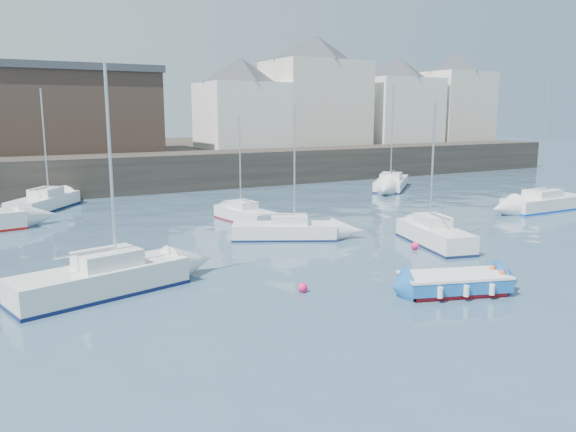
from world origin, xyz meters
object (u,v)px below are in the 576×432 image
sailboat_h (44,202)px  buoy_far (267,221)px  sailboat_c (434,235)px  sailboat_d (545,203)px  sailboat_b (285,230)px  sailboat_f (245,214)px  blue_dinghy (454,283)px  sailboat_a (102,279)px  sailboat_g (391,183)px  buoy_near (303,292)px  buoy_mid (415,249)px

sailboat_h → buoy_far: size_ratio=22.30×
sailboat_c → sailboat_d: size_ratio=0.83×
sailboat_b → sailboat_f: (0.13, 5.16, -0.00)m
blue_dinghy → sailboat_a: 12.52m
blue_dinghy → buoy_far: blue_dinghy is taller
sailboat_b → sailboat_c: sailboat_c is taller
sailboat_c → buoy_far: (-4.28, 9.55, -0.52)m
blue_dinghy → sailboat_g: size_ratio=0.47×
sailboat_f → sailboat_a: bearing=-135.6°
sailboat_d → buoy_near: 23.94m
sailboat_b → sailboat_g: 21.30m
sailboat_d → sailboat_a: bearing=-172.3°
buoy_far → sailboat_g: bearing=26.2°
sailboat_a → sailboat_b: 11.04m
buoy_near → sailboat_g: bearing=44.6°
sailboat_a → sailboat_g: (27.18, 17.28, -0.07)m
blue_dinghy → sailboat_h: sailboat_h is taller
blue_dinghy → sailboat_a: (-11.00, 5.99, 0.16)m
sailboat_c → sailboat_d: 14.12m
sailboat_g → buoy_far: sailboat_g is taller
sailboat_f → sailboat_b: bearing=-91.5°
sailboat_a → sailboat_f: sailboat_a is taller
sailboat_b → buoy_mid: 6.59m
buoy_near → sailboat_a: bearing=153.1°
buoy_near → buoy_mid: (7.87, 2.94, 0.00)m
buoy_near → sailboat_d: bearing=17.4°
blue_dinghy → sailboat_h: 28.29m
sailboat_b → sailboat_h: (-9.79, 15.43, 0.07)m
sailboat_h → sailboat_a: bearing=-90.5°
sailboat_d → buoy_near: (-22.84, -7.16, -0.50)m
blue_dinghy → sailboat_g: (16.18, 23.27, 0.09)m
sailboat_f → buoy_mid: bearing=-67.9°
sailboat_a → sailboat_c: (15.65, -0.05, -0.04)m
buoy_mid → sailboat_g: bearing=53.6°
sailboat_b → buoy_near: 8.75m
sailboat_b → buoy_mid: sailboat_b is taller
sailboat_b → buoy_far: sailboat_b is taller
sailboat_c → sailboat_g: (11.53, 17.33, -0.03)m
sailboat_h → buoy_near: 24.18m
buoy_near → buoy_mid: buoy_mid is taller
sailboat_c → buoy_near: size_ratio=19.21×
buoy_mid → sailboat_h: bearing=124.5°
sailboat_c → sailboat_f: (-5.54, 9.94, -0.08)m
sailboat_b → buoy_near: size_ratio=19.10×
sailboat_c → buoy_near: (-9.29, -3.17, -0.52)m
sailboat_a → sailboat_d: size_ratio=0.97×
blue_dinghy → sailboat_g: bearing=55.2°
sailboat_g → sailboat_b: bearing=-143.9°
sailboat_g → sailboat_h: (-26.99, 2.87, 0.02)m
sailboat_d → sailboat_h: (-29.01, 16.22, 0.02)m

